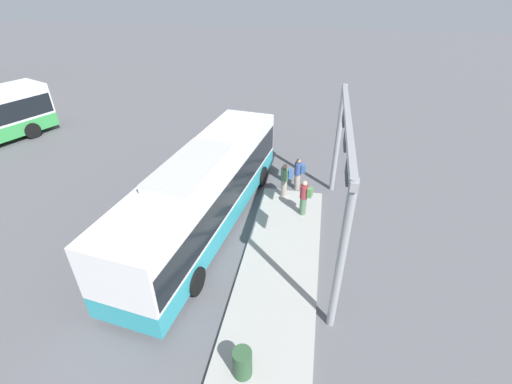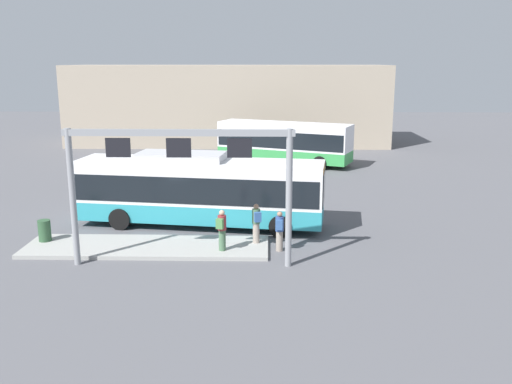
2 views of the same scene
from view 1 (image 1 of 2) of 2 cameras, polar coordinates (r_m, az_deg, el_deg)
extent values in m
plane|color=#56565B|center=(15.38, -7.79, -5.27)|extent=(120.00, 120.00, 0.00)
cube|color=#9E9E99|center=(13.39, 3.92, -11.36)|extent=(10.00, 2.80, 0.16)
cube|color=teal|center=(14.92, -8.01, -2.91)|extent=(11.64, 4.01, 0.85)
cube|color=white|center=(14.18, -8.42, 1.63)|extent=(11.64, 4.01, 1.90)
cube|color=black|center=(14.28, -8.36, 0.94)|extent=(11.42, 4.02, 1.20)
cube|color=black|center=(18.95, -0.88, 9.81)|extent=(0.33, 2.11, 1.50)
cube|color=#B7B7BC|center=(12.98, -10.43, 4.08)|extent=(4.19, 2.27, 0.36)
cube|color=orange|center=(18.57, -0.97, 12.15)|extent=(0.35, 1.75, 0.28)
cylinder|color=black|center=(18.50, -6.20, 3.70)|extent=(1.03, 0.43, 1.00)
cylinder|color=black|center=(17.74, 0.92, 2.56)|extent=(1.03, 0.43, 1.00)
cylinder|color=black|center=(13.39, -19.16, -11.07)|extent=(1.03, 0.43, 1.00)
cylinder|color=black|center=(12.32, -9.79, -13.96)|extent=(1.03, 0.43, 1.00)
cylinder|color=black|center=(29.31, -34.58, 9.15)|extent=(1.04, 0.66, 1.00)
cylinder|color=black|center=(27.20, -32.40, 8.37)|extent=(1.04, 0.66, 1.00)
cylinder|color=gray|center=(17.55, 6.65, 1.69)|extent=(0.30, 0.30, 0.85)
cylinder|color=#334C8C|center=(17.20, 6.80, 3.77)|extent=(0.37, 0.37, 0.60)
sphere|color=#9E755B|center=(17.01, 6.88, 4.98)|extent=(0.22, 0.22, 0.22)
cube|color=#335993|center=(17.15, 7.66, 3.74)|extent=(0.30, 0.20, 0.40)
cylinder|color=gray|center=(16.68, 4.52, 0.69)|extent=(0.34, 0.34, 0.85)
cylinder|color=#476B4C|center=(16.31, 4.62, 2.86)|extent=(0.42, 0.42, 0.60)
sphere|color=#9E755B|center=(16.12, 4.69, 4.13)|extent=(0.22, 0.22, 0.22)
cube|color=#335993|center=(16.34, 5.53, 2.98)|extent=(0.32, 0.25, 0.40)
cylinder|color=#476B4C|center=(15.51, 7.57, -2.21)|extent=(0.34, 0.34, 0.85)
cylinder|color=maroon|center=(15.12, 7.76, 0.05)|extent=(0.42, 0.42, 0.60)
sphere|color=tan|center=(14.90, 7.87, 1.38)|extent=(0.22, 0.22, 0.22)
cube|color=#4C8447|center=(15.04, 8.70, -0.08)|extent=(0.32, 0.25, 0.40)
cylinder|color=gray|center=(10.03, 13.49, -10.80)|extent=(0.24, 0.24, 5.20)
cylinder|color=gray|center=(16.84, 13.04, 8.00)|extent=(0.24, 0.24, 5.20)
cube|color=gray|center=(12.21, 14.63, 10.86)|extent=(8.42, 0.20, 0.24)
cube|color=black|center=(10.42, 14.63, 3.71)|extent=(0.90, 0.08, 0.70)
cube|color=black|center=(12.41, 14.29, 8.51)|extent=(0.90, 0.08, 0.70)
cube|color=black|center=(14.46, 14.03, 11.96)|extent=(0.90, 0.08, 0.70)
cylinder|color=#2D5133|center=(10.25, -2.22, -25.84)|extent=(0.52, 0.52, 0.90)
camera|label=2|loc=(25.38, 66.68, 9.49)|focal=38.73mm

